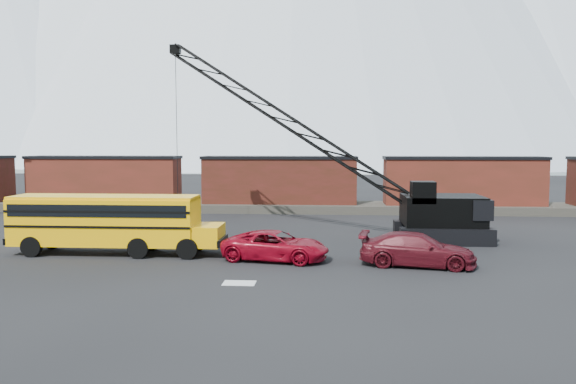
% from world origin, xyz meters
% --- Properties ---
extents(ground, '(160.00, 160.00, 0.00)m').
position_xyz_m(ground, '(0.00, 0.00, 0.00)').
color(ground, black).
rests_on(ground, ground).
extents(gravel_berm, '(120.00, 5.00, 0.70)m').
position_xyz_m(gravel_berm, '(0.00, 22.00, 0.35)').
color(gravel_berm, '#4A463C').
rests_on(gravel_berm, ground).
extents(boxcar_west_near, '(13.70, 3.10, 4.17)m').
position_xyz_m(boxcar_west_near, '(-16.00, 22.00, 2.76)').
color(boxcar_west_near, '#441D13').
rests_on(boxcar_west_near, gravel_berm).
extents(boxcar_mid, '(13.70, 3.10, 4.17)m').
position_xyz_m(boxcar_mid, '(0.00, 22.00, 2.76)').
color(boxcar_mid, '#501A16').
rests_on(boxcar_mid, gravel_berm).
extents(boxcar_east_near, '(13.70, 3.10, 4.17)m').
position_xyz_m(boxcar_east_near, '(16.00, 22.00, 2.76)').
color(boxcar_east_near, '#441D13').
rests_on(boxcar_east_near, gravel_berm).
extents(snow_patch, '(1.40, 0.90, 0.02)m').
position_xyz_m(snow_patch, '(0.50, -4.00, 0.01)').
color(snow_patch, silver).
rests_on(snow_patch, ground).
extents(school_bus, '(11.65, 2.65, 3.19)m').
position_xyz_m(school_bus, '(-7.45, 1.94, 1.79)').
color(school_bus, '#F3AB05').
rests_on(school_bus, ground).
extents(red_pickup, '(5.84, 3.49, 1.52)m').
position_xyz_m(red_pickup, '(1.62, 0.88, 0.76)').
color(red_pickup, maroon).
rests_on(red_pickup, ground).
extents(maroon_suv, '(5.91, 3.16, 1.63)m').
position_xyz_m(maroon_suv, '(8.70, 0.05, 0.82)').
color(maroon_suv, '#4D0D17').
rests_on(maroon_suv, ground).
extents(crawler_crane, '(20.96, 6.57, 13.04)m').
position_xyz_m(crawler_crane, '(1.95, 9.52, 7.24)').
color(crawler_crane, black).
rests_on(crawler_crane, ground).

